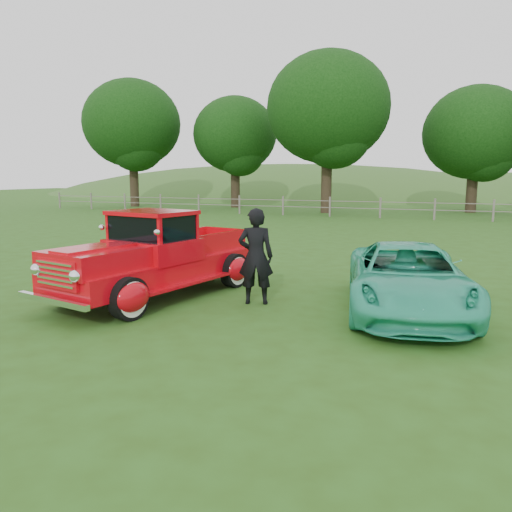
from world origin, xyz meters
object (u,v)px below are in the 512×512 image
at_px(tree_near_west, 328,108).
at_px(red_pickup, 156,258).
at_px(tree_near_east, 476,133).
at_px(tree_mid_west, 235,135).
at_px(teal_sedan, 408,279).
at_px(tree_far_west, 132,124).
at_px(man, 256,256).

xyz_separation_m(tree_near_west, red_pickup, (2.52, -24.20, -6.00)).
xyz_separation_m(tree_near_west, tree_near_east, (9.00, 4.00, -1.55)).
xyz_separation_m(tree_mid_west, tree_near_west, (8.00, -3.00, 1.25)).
distance_m(tree_mid_west, tree_near_east, 17.03).
height_order(tree_mid_west, tree_near_east, tree_mid_west).
bearing_deg(red_pickup, tree_near_west, 107.35).
bearing_deg(teal_sedan, tree_far_west, 122.48).
xyz_separation_m(tree_mid_west, tree_near_east, (17.00, 1.00, -0.30)).
distance_m(tree_near_west, tree_near_east, 9.97).
height_order(tree_near_east, teal_sedan, tree_near_east).
bearing_deg(tree_mid_west, tree_far_west, -165.96).
relative_size(tree_mid_west, teal_sedan, 1.89).
bearing_deg(red_pickup, tree_mid_west, 122.55).
relative_size(tree_far_west, tree_mid_west, 1.17).
height_order(tree_far_west, man, tree_far_west).
distance_m(tree_mid_west, tree_near_west, 8.63).
xyz_separation_m(tree_near_west, man, (4.63, -23.98, -5.86)).
bearing_deg(tree_near_east, tree_mid_west, -176.63).
xyz_separation_m(tree_mid_west, teal_sedan, (15.43, -26.49, -4.93)).
distance_m(tree_near_east, man, 28.64).
relative_size(tree_far_west, teal_sedan, 2.22).
distance_m(tree_far_west, tree_near_west, 16.03).
relative_size(teal_sedan, man, 2.39).
bearing_deg(man, tree_near_east, -117.41).
bearing_deg(teal_sedan, man, 178.56).
xyz_separation_m(tree_far_west, man, (20.63, -24.98, -5.55)).
xyz_separation_m(tree_near_east, red_pickup, (-6.48, -28.20, -4.45)).
relative_size(tree_far_west, red_pickup, 1.90).
relative_size(tree_far_west, man, 5.31).
bearing_deg(tree_near_west, tree_far_west, 176.42).
distance_m(tree_near_west, man, 25.11).
bearing_deg(tree_near_west, tree_near_east, 23.96).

